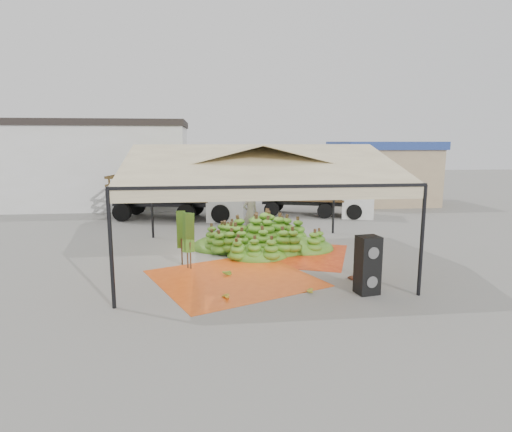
{
  "coord_description": "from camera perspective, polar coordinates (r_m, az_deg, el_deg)",
  "views": [
    {
      "loc": [
        -1.63,
        -14.47,
        4.1
      ],
      "look_at": [
        0.2,
        1.5,
        1.3
      ],
      "focal_mm": 30.0,
      "sensor_mm": 36.0,
      "label": 1
    }
  ],
  "objects": [
    {
      "name": "hand_yellow_b",
      "position": [
        11.5,
        -4.41,
        -10.55
      ],
      "size": [
        0.49,
        0.44,
        0.19
      ],
      "primitive_type": "ellipsoid",
      "rotation": [
        0.0,
        0.0,
        0.27
      ],
      "color": "gold",
      "rests_on": "ground"
    },
    {
      "name": "hand_red_a",
      "position": [
        13.76,
        13.35,
        -7.33
      ],
      "size": [
        0.51,
        0.49,
        0.18
      ],
      "primitive_type": "ellipsoid",
      "rotation": [
        0.0,
        0.0,
        -0.52
      ],
      "color": "#5D2E15",
      "rests_on": "ground"
    },
    {
      "name": "banana_heap",
      "position": [
        16.56,
        1.24,
        -2.28
      ],
      "size": [
        6.11,
        5.19,
        1.23
      ],
      "primitive_type": "ellipsoid",
      "rotation": [
        0.0,
        0.0,
        0.09
      ],
      "color": "#3B6E17",
      "rests_on": "ground"
    },
    {
      "name": "tarp_left",
      "position": [
        13.16,
        -2.99,
        -8.26
      ],
      "size": [
        5.71,
        5.6,
        0.01
      ],
      "primitive_type": "cube",
      "rotation": [
        0.0,
        0.0,
        0.41
      ],
      "color": "#E45715",
      "rests_on": "ground"
    },
    {
      "name": "ground",
      "position": [
        15.13,
        -0.1,
        -5.84
      ],
      "size": [
        90.0,
        90.0,
        0.0
      ],
      "primitive_type": "plane",
      "color": "slate",
      "rests_on": "ground"
    },
    {
      "name": "hand_green",
      "position": [
        13.5,
        -4.07,
        -7.34
      ],
      "size": [
        0.61,
        0.61,
        0.21
      ],
      "primitive_type": "ellipsoid",
      "rotation": [
        0.0,
        0.0,
        -0.77
      ],
      "color": "#3B6E17",
      "rests_on": "ground"
    },
    {
      "name": "banana_leaves",
      "position": [
        14.59,
        -9.8,
        -6.58
      ],
      "size": [
        0.96,
        1.36,
        3.7
      ],
      "primitive_type": null,
      "color": "#38701D",
      "rests_on": "ground"
    },
    {
      "name": "hanging_bunches",
      "position": [
        14.71,
        -1.91,
        4.1
      ],
      "size": [
        1.74,
        0.24,
        0.2
      ],
      "color": "#397E1A",
      "rests_on": "ground"
    },
    {
      "name": "hand_yellow_a",
      "position": [
        12.0,
        6.77,
        -9.67
      ],
      "size": [
        0.53,
        0.48,
        0.2
      ],
      "primitive_type": "ellipsoid",
      "rotation": [
        0.0,
        0.0,
        -0.31
      ],
      "color": "#B39023",
      "rests_on": "ground"
    },
    {
      "name": "building_tan",
      "position": [
        29.9,
        16.44,
        5.6
      ],
      "size": [
        6.3,
        5.3,
        4.1
      ],
      "color": "tan",
      "rests_on": "ground"
    },
    {
      "name": "truck_right",
      "position": [
        24.2,
        8.72,
        3.11
      ],
      "size": [
        6.46,
        3.87,
        2.1
      ],
      "rotation": [
        0.0,
        0.0,
        -0.31
      ],
      "color": "#4E361A",
      "rests_on": "ground"
    },
    {
      "name": "building_white",
      "position": [
        29.7,
        -23.05,
        6.43
      ],
      "size": [
        14.3,
        6.3,
        5.4
      ],
      "color": "silver",
      "rests_on": "ground"
    },
    {
      "name": "canopy_tent",
      "position": [
        14.58,
        -0.11,
        6.74
      ],
      "size": [
        8.1,
        8.1,
        4.0
      ],
      "color": "black",
      "rests_on": "ground"
    },
    {
      "name": "vendor",
      "position": [
        19.2,
        -0.76,
        0.45
      ],
      "size": [
        0.8,
        0.64,
        1.91
      ],
      "primitive_type": "imported",
      "rotation": [
        0.0,
        0.0,
        3.43
      ],
      "color": "gray",
      "rests_on": "ground"
    },
    {
      "name": "hand_red_b",
      "position": [
        13.23,
        12.18,
        -7.94
      ],
      "size": [
        0.51,
        0.44,
        0.21
      ],
      "primitive_type": "ellipsoid",
      "rotation": [
        0.0,
        0.0,
        -0.17
      ],
      "color": "#562613",
      "rests_on": "ground"
    },
    {
      "name": "speaker_stack",
      "position": [
        12.05,
        14.67,
        -6.34
      ],
      "size": [
        0.66,
        0.6,
        1.6
      ],
      "rotation": [
        0.0,
        0.0,
        0.18
      ],
      "color": "black",
      "rests_on": "ground"
    },
    {
      "name": "tarp_right",
      "position": [
        15.88,
        5.28,
        -5.11
      ],
      "size": [
        4.66,
        4.76,
        0.01
      ],
      "primitive_type": "cube",
      "rotation": [
        0.0,
        0.0,
        -0.37
      ],
      "color": "#E75215",
      "rests_on": "ground"
    },
    {
      "name": "truck_left",
      "position": [
        23.22,
        -9.45,
        3.33
      ],
      "size": [
        7.45,
        3.76,
        2.44
      ],
      "rotation": [
        0.0,
        0.0,
        -0.2
      ],
      "color": "#493618",
      "rests_on": "ground"
    }
  ]
}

